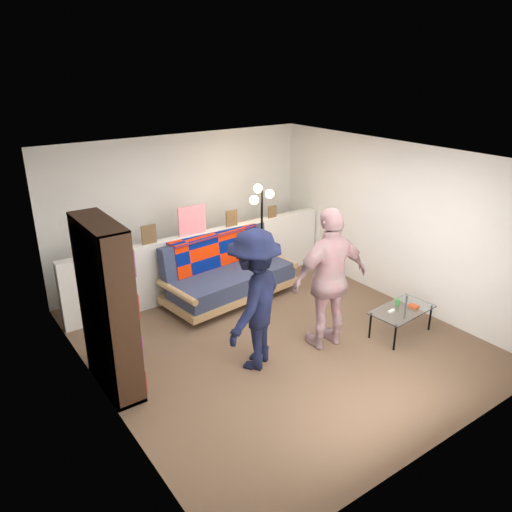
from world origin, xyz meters
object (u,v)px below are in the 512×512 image
at_px(futon_sofa, 229,273).
at_px(floor_lamp, 261,216).
at_px(coffee_table, 402,311).
at_px(person_left, 254,300).
at_px(person_right, 330,279).
at_px(bookshelf, 108,313).

distance_m(futon_sofa, floor_lamp, 1.01).
distance_m(coffee_table, floor_lamp, 2.55).
relative_size(person_left, person_right, 0.94).
relative_size(bookshelf, person_right, 1.07).
bearing_deg(futon_sofa, coffee_table, -60.20).
bearing_deg(person_left, person_right, 138.27).
xyz_separation_m(bookshelf, coffee_table, (3.56, -1.11, -0.57)).
xyz_separation_m(floor_lamp, person_left, (-1.35, -1.75, -0.34)).
relative_size(floor_lamp, person_right, 0.92).
xyz_separation_m(coffee_table, person_right, (-0.98, 0.39, 0.57)).
bearing_deg(coffee_table, bookshelf, 162.64).
distance_m(person_left, person_right, 1.05).
height_order(person_left, person_right, person_right).
bearing_deg(floor_lamp, person_right, -99.33).
xyz_separation_m(person_left, person_right, (1.04, -0.16, 0.06)).
bearing_deg(person_right, futon_sofa, -73.39).
bearing_deg(coffee_table, floor_lamp, 106.08).
distance_m(bookshelf, coffee_table, 3.77).
bearing_deg(bookshelf, coffee_table, -17.36).
bearing_deg(bookshelf, futon_sofa, 27.22).
bearing_deg(person_right, coffee_table, 165.21).
xyz_separation_m(coffee_table, person_left, (-2.02, 0.55, 0.51)).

